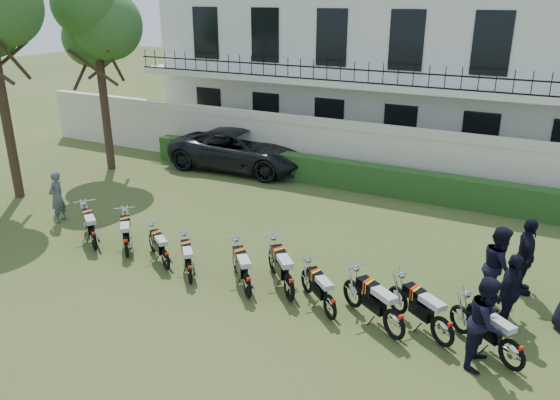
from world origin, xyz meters
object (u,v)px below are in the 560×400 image
Objects in this scene: motorcycle_9 at (513,348)px; motorcycle_3 at (189,268)px; motorcycle_6 at (330,301)px; officer_2 at (510,293)px; tree_west_near at (95,18)px; motorcycle_7 at (395,318)px; motorcycle_2 at (165,255)px; officer_1 at (486,322)px; motorcycle_8 at (443,325)px; motorcycle_5 at (289,281)px; motorcycle_1 at (126,242)px; officer_5 at (526,256)px; motorcycle_4 at (247,280)px; suv at (241,150)px; officer_4 at (499,266)px; inspector at (57,197)px; motorcycle_0 at (93,235)px.

motorcycle_3 is at bearing 127.48° from motorcycle_9.
officer_2 is (3.44, 1.36, 0.43)m from motorcycle_6.
tree_west_near reaches higher than motorcycle_7.
motorcycle_2 is 7.83m from officer_1.
motorcycle_6 is at bearing -40.20° from motorcycle_3.
motorcycle_8 is at bearing 120.09° from motorcycle_9.
motorcycle_1 is at bearing 136.79° from motorcycle_5.
officer_5 is (0.41, 3.27, 0.02)m from officer_1.
suv is (-5.44, 8.66, 0.32)m from motorcycle_4.
officer_1 is 0.97× the size of officer_4.
inspector reaches higher than motorcycle_2.
officer_5 is at bearing -13.29° from motorcycle_4.
motorcycle_2 is 0.94× the size of motorcycle_5.
motorcycle_0 is at bearing 94.38° from officer_5.
motorcycle_7 is 1.10× the size of inspector.
motorcycle_4 is 0.25× the size of suv.
suv is (4.72, 2.43, -5.09)m from tree_west_near.
motorcycle_8 is 2.38m from officer_4.
officer_5 is at bearing -38.75° from officer_4.
motorcycle_4 is 10.23m from suv.
motorcycle_4 is 0.93× the size of motorcycle_5.
motorcycle_5 is at bearing -41.63° from motorcycle_1.
suv is 3.27× the size of officer_2.
officer_5 is (0.49, 0.85, -0.01)m from officer_4.
officer_5 is (1.21, 3.08, 0.44)m from motorcycle_8.
suv is at bearing 83.96° from motorcycle_5.
motorcycle_7 is 12.47m from suv.
inspector is (-9.68, 1.24, 0.36)m from motorcycle_6.
motorcycle_8 is at bearing -22.51° from tree_west_near.
motorcycle_4 is (3.97, -0.30, 0.02)m from motorcycle_1.
motorcycle_5 is at bearing 115.41° from motorcycle_7.
officer_5 reaches higher than motorcycle_6.
motorcycle_2 is at bearing 120.73° from motorcycle_7.
motorcycle_6 is 9.76m from inspector.
suv is (-11.19, 8.63, 0.31)m from motorcycle_9.
motorcycle_6 is at bearing -142.68° from suv.
suv is 7.69m from inspector.
inspector is (-2.56, 1.07, 0.32)m from motorcycle_0.
motorcycle_7 reaches higher than motorcycle_0.
officer_5 reaches higher than motorcycle_1.
motorcycle_0 is 1.11× the size of motorcycle_2.
tree_west_near is 7.35m from suv.
inspector is (-12.05, 1.10, 0.31)m from motorcycle_8.
motorcycle_5 is at bearing -54.26° from motorcycle_2.
motorcycle_2 is 0.84× the size of officer_2.
tree_west_near reaches higher than inspector.
inspector is (2.54, -4.95, -5.07)m from tree_west_near.
motorcycle_0 is 0.93× the size of officer_2.
inspector is at bearing 125.35° from motorcycle_3.
motorcycle_2 is 8.92m from suv.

